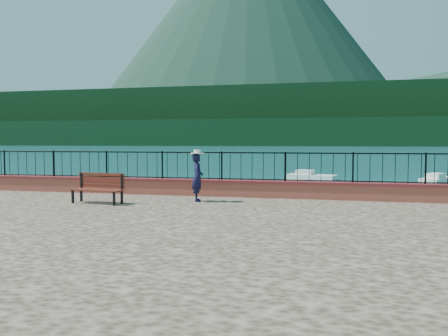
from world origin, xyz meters
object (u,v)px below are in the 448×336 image
at_px(boat_0, 153,191).
at_px(boat_4, 312,175).
at_px(boat_1, 278,190).
at_px(boat_5, 438,178).
at_px(boat_2, 357,190).
at_px(person, 197,177).
at_px(park_bench, 98,194).

bearing_deg(boat_0, boat_4, 67.69).
height_order(boat_1, boat_5, same).
bearing_deg(boat_2, boat_0, 176.67).
xyz_separation_m(person, boat_1, (1.41, 11.20, -1.57)).
bearing_deg(boat_4, boat_2, -58.14).
distance_m(person, boat_1, 11.40).
distance_m(boat_1, boat_4, 11.69).
xyz_separation_m(boat_2, boat_5, (6.51, 10.01, 0.00)).
height_order(boat_2, boat_5, same).
bearing_deg(boat_2, person, -134.45).
distance_m(boat_0, boat_5, 21.74).
bearing_deg(boat_5, boat_2, -179.41).
height_order(park_bench, boat_1, park_bench).
bearing_deg(boat_1, boat_5, 86.40).
bearing_deg(park_bench, boat_4, 83.41).
relative_size(boat_1, boat_5, 0.89).
relative_size(boat_0, boat_1, 0.96).
height_order(person, boat_0, person).
xyz_separation_m(boat_0, boat_4, (8.14, 13.92, 0.00)).
distance_m(park_bench, boat_1, 13.11).
distance_m(person, boat_5, 25.11).
distance_m(boat_0, boat_2, 11.33).
relative_size(boat_4, boat_5, 0.95).
xyz_separation_m(park_bench, boat_5, (15.14, 22.99, -1.08)).
bearing_deg(person, park_bench, 93.88).
height_order(park_bench, boat_5, park_bench).
distance_m(boat_0, boat_1, 6.99).
distance_m(boat_1, boat_5, 15.21).
relative_size(park_bench, boat_0, 0.49).
distance_m(park_bench, boat_4, 24.66).
bearing_deg(boat_4, boat_1, -80.07).
bearing_deg(boat_4, boat_5, 11.79).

